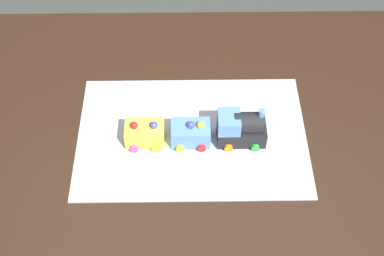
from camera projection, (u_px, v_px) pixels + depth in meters
The scene contains 6 objects.
ground_plane at pixel (209, 254), 1.96m from camera, with size 8.00×8.00×0.00m, color #474C44.
dining_table at pixel (214, 157), 1.46m from camera, with size 1.40×1.00×0.74m.
cake_board at pixel (192, 136), 1.37m from camera, with size 0.60×0.40×0.00m, color silver.
cake_locomotive at pixel (241, 128), 1.32m from camera, with size 0.14×0.08×0.12m.
cake_car_hopper_sky_blue at pixel (191, 133), 1.34m from camera, with size 0.10×0.08×0.07m.
cake_car_gondola_lemon at pixel (145, 134), 1.33m from camera, with size 0.10×0.08×0.07m.
Camera 1 is at (0.07, 0.85, 1.83)m, focal length 48.62 mm.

